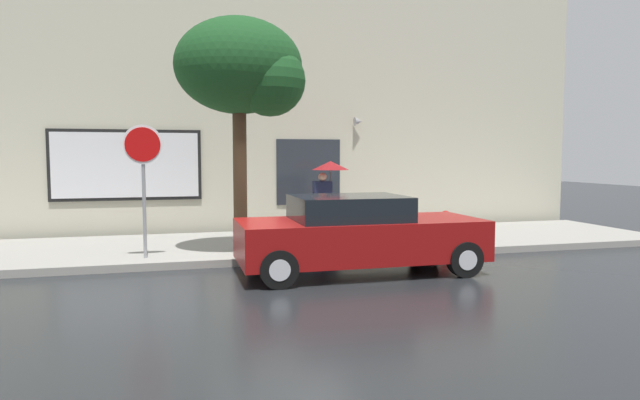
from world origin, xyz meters
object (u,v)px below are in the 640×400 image
(fire_hydrant, at_px, (445,226))
(stop_sign, at_px, (143,164))
(parked_car, at_px, (358,235))
(street_tree, at_px, (245,71))
(pedestrian_with_umbrella, at_px, (328,177))

(fire_hydrant, height_order, stop_sign, stop_sign)
(parked_car, bearing_deg, stop_sign, 156.20)
(street_tree, xyz_separation_m, stop_sign, (-2.00, -0.10, -1.87))
(fire_hydrant, xyz_separation_m, stop_sign, (-6.74, -0.56, 1.49))
(pedestrian_with_umbrella, distance_m, stop_sign, 4.88)
(stop_sign, bearing_deg, street_tree, 2.80)
(street_tree, bearing_deg, fire_hydrant, 5.59)
(fire_hydrant, distance_m, street_tree, 5.83)
(fire_hydrant, height_order, pedestrian_with_umbrella, pedestrian_with_umbrella)
(parked_car, xyz_separation_m, pedestrian_with_umbrella, (0.52, 3.92, 0.91))
(pedestrian_with_umbrella, xyz_separation_m, street_tree, (-2.33, -2.14, 2.23))
(street_tree, distance_m, stop_sign, 2.74)
(pedestrian_with_umbrella, height_order, stop_sign, stop_sign)
(fire_hydrant, bearing_deg, parked_car, -142.56)
(fire_hydrant, bearing_deg, pedestrian_with_umbrella, 145.20)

